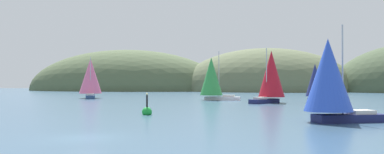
# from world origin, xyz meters

# --- Properties ---
(ground_plane) EXTENTS (360.00, 360.00, 0.00)m
(ground_plane) POSITION_xyz_m (0.00, 0.00, 0.00)
(ground_plane) COLOR #385670
(headland_left) EXTENTS (88.08, 44.00, 35.07)m
(headland_left) POSITION_xyz_m (-55.00, 135.00, 0.00)
(headland_left) COLOR #4C5B3D
(headland_left) RESTS_ON ground_plane
(headland_center) EXTENTS (70.49, 44.00, 34.16)m
(headland_center) POSITION_xyz_m (5.00, 135.00, 0.00)
(headland_center) COLOR #5B6647
(headland_center) RESTS_ON ground_plane
(sailboat_blue_spinnaker) EXTENTS (8.02, 5.86, 8.69)m
(sailboat_blue_spinnaker) POSITION_xyz_m (16.33, 13.60, 3.90)
(sailboat_blue_spinnaker) COLOR #191E4C
(sailboat_blue_spinnaker) RESTS_ON ground_plane
(sailboat_green_sail) EXTENTS (8.05, 4.57, 9.77)m
(sailboat_green_sail) POSITION_xyz_m (-1.65, 54.25, 4.53)
(sailboat_green_sail) COLOR white
(sailboat_green_sail) RESTS_ON ground_plane
(sailboat_pink_spinnaker) EXTENTS (6.69, 8.59, 9.15)m
(sailboat_pink_spinnaker) POSITION_xyz_m (-29.57, 56.76, 4.76)
(sailboat_pink_spinnaker) COLOR navy
(sailboat_pink_spinnaker) RESTS_ON ground_plane
(sailboat_navy_sail) EXTENTS (6.43, 5.64, 7.18)m
(sailboat_navy_sail) POSITION_xyz_m (17.82, 48.23, 3.52)
(sailboat_navy_sail) COLOR navy
(sailboat_navy_sail) RESTS_ON ground_plane
(sailboat_crimson_sail) EXTENTS (6.71, 8.23, 9.42)m
(sailboat_crimson_sail) POSITION_xyz_m (10.20, 46.16, 4.78)
(sailboat_crimson_sail) COLOR #191E4C
(sailboat_crimson_sail) RESTS_ON ground_plane
(channel_buoy) EXTENTS (1.10, 1.10, 2.64)m
(channel_buoy) POSITION_xyz_m (-2.24, 17.79, 0.37)
(channel_buoy) COLOR green
(channel_buoy) RESTS_ON ground_plane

